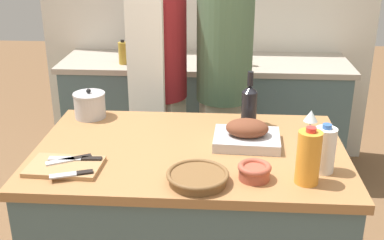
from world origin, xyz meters
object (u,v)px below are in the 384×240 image
roasting_pan (247,135)px  wine_bottle_green (249,104)px  cutting_board (65,166)px  person_cook_aproned (160,74)px  knife_chef (77,159)px  stand_mixer (140,38)px  person_cook_guest (224,76)px  mixing_bowl (254,171)px  condiment_bottle_short (123,53)px  stock_pot (90,105)px  juice_jug (308,157)px  knife_bread (70,159)px  knife_paring (73,174)px  milk_jug (324,150)px  condiment_bottle_tall (245,54)px  wine_glass_left (311,118)px  wicker_basket (198,177)px

roasting_pan → wine_bottle_green: (0.02, 0.24, 0.06)m
cutting_board → wine_bottle_green: size_ratio=1.12×
person_cook_aproned → knife_chef: bearing=-75.5°
stand_mixer → person_cook_guest: size_ratio=0.19×
mixing_bowl → condiment_bottle_short: 1.89m
stock_pot → juice_jug: 1.16m
mixing_bowl → stand_mixer: bearing=111.6°
stock_pot → person_cook_guest: (0.67, 0.52, 0.01)m
knife_bread → wine_bottle_green: bearing=33.0°
knife_paring → juice_jug: bearing=2.1°
milk_jug → stand_mixer: (-1.03, 1.84, 0.02)m
stand_mixer → condiment_bottle_tall: size_ratio=1.89×
knife_bread → condiment_bottle_tall: bearing=64.9°
roasting_pan → wine_glass_left: wine_glass_left is taller
wine_glass_left → knife_chef: wine_glass_left is taller
condiment_bottle_tall → condiment_bottle_short: bearing=-179.2°
condiment_bottle_tall → person_cook_aproned: person_cook_aproned is taller
condiment_bottle_short → knife_bread: bearing=-86.2°
wicker_basket → wine_bottle_green: (0.22, 0.60, 0.08)m
condiment_bottle_short → person_cook_guest: size_ratio=0.10×
mixing_bowl → knife_paring: (-0.69, -0.05, -0.01)m
cutting_board → mixing_bowl: 0.75m
wicker_basket → knife_chef: size_ratio=1.09×
milk_jug → condiment_bottle_short: (-1.12, 1.61, -0.04)m
wine_bottle_green → stand_mixer: size_ratio=0.77×
stock_pot → milk_jug: bearing=-25.4°
mixing_bowl → juice_jug: 0.21m
mixing_bowl → condiment_bottle_tall: size_ratio=0.71×
wicker_basket → condiment_bottle_short: size_ratio=1.36×
wine_bottle_green → knife_chef: bearing=-146.7°
stock_pot → mixing_bowl: stock_pot is taller
condiment_bottle_tall → person_cook_aproned: bearing=-132.6°
milk_jug → knife_paring: size_ratio=1.22×
mixing_bowl → condiment_bottle_tall: 1.71m
knife_chef → person_cook_guest: bearing=59.9°
condiment_bottle_tall → person_cook_guest: person_cook_guest is taller
stock_pot → wine_glass_left: size_ratio=1.25×
roasting_pan → person_cook_aproned: size_ratio=0.17×
stock_pot → knife_bread: bearing=-83.9°
stock_pot → condiment_bottle_tall: (0.82, 1.11, -0.01)m
roasting_pan → mixing_bowl: size_ratio=2.32×
cutting_board → stock_pot: 0.56m
person_cook_guest → stand_mixer: bearing=113.4°
juice_jug → knife_chef: juice_jug is taller
mixing_bowl → wine_glass_left: 0.51m
wine_bottle_green → cutting_board: bearing=-145.4°
juice_jug → condiment_bottle_tall: bearing=95.7°
mixing_bowl → knife_chef: (-0.72, 0.08, -0.01)m
wine_bottle_green → knife_chef: 0.86m
knife_chef → knife_bread: 0.03m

